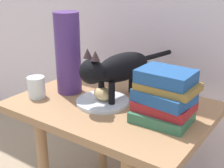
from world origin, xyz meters
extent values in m
cube|color=#9E724C|center=(0.00, 0.00, 0.50)|extent=(0.75, 0.53, 0.03)
cylinder|color=#9E724C|center=(-0.20, 0.20, 0.24)|extent=(0.04, 0.04, 0.48)
cylinder|color=#9E724C|center=(0.20, 0.20, 0.24)|extent=(0.04, 0.04, 0.48)
cylinder|color=silver|center=(-0.03, -0.02, 0.52)|extent=(0.20, 0.20, 0.01)
ellipsoid|color=#E0BC7A|center=(-0.03, -0.02, 0.55)|extent=(0.08, 0.06, 0.05)
cylinder|color=black|center=(0.02, -0.03, 0.56)|extent=(0.02, 0.02, 0.10)
cylinder|color=black|center=(-0.04, -0.01, 0.56)|extent=(0.02, 0.02, 0.10)
cylinder|color=black|center=(0.06, 0.13, 0.56)|extent=(0.02, 0.02, 0.10)
cylinder|color=black|center=(0.00, 0.14, 0.56)|extent=(0.02, 0.02, 0.10)
ellipsoid|color=black|center=(0.01, 0.06, 0.64)|extent=(0.15, 0.27, 0.11)
sphere|color=black|center=(-0.03, -0.09, 0.66)|extent=(0.09, 0.09, 0.09)
cone|color=#332224|center=(-0.01, -0.09, 0.72)|extent=(0.03, 0.03, 0.03)
cone|color=#332224|center=(-0.05, -0.08, 0.72)|extent=(0.03, 0.03, 0.03)
cylinder|color=black|center=(0.06, 0.26, 0.65)|extent=(0.06, 0.16, 0.02)
cube|color=#336B4C|center=(0.22, -0.02, 0.53)|extent=(0.20, 0.16, 0.04)
cube|color=maroon|center=(0.22, -0.01, 0.56)|extent=(0.19, 0.14, 0.03)
cube|color=#1E4C8C|center=(0.22, -0.02, 0.60)|extent=(0.20, 0.16, 0.04)
cube|color=olive|center=(0.23, -0.01, 0.63)|extent=(0.20, 0.14, 0.02)
cube|color=#1E4C8C|center=(0.22, -0.01, 0.67)|extent=(0.18, 0.13, 0.04)
cylinder|color=#4C2D72|center=(-0.22, 0.00, 0.68)|extent=(0.10, 0.10, 0.33)
cylinder|color=silver|center=(-0.28, -0.12, 0.55)|extent=(0.07, 0.07, 0.08)
cylinder|color=silver|center=(-0.28, -0.12, 0.53)|extent=(0.06, 0.06, 0.04)
camera|label=1|loc=(0.62, -0.89, 1.00)|focal=49.45mm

